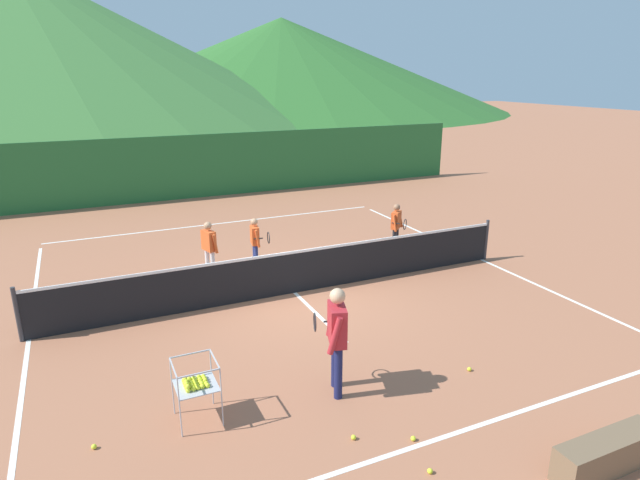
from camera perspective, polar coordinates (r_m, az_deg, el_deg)
ground_plane at (r=11.85m, az=-2.72°, el=-5.64°), size 120.00×120.00×0.00m
line_baseline_near at (r=7.79m, az=13.17°, el=-19.74°), size 10.43×0.08×0.01m
line_baseline_far at (r=17.45m, az=-10.38°, el=1.78°), size 10.43×0.08×0.01m
line_sideline_west at (r=11.21m, az=-28.63°, el=-9.32°), size 0.08×11.56×0.01m
line_sideline_east at (r=14.47m, az=16.80°, el=-2.00°), size 0.08×11.56×0.01m
line_service_center at (r=11.85m, az=-2.72°, el=-5.62°), size 0.08×5.00×0.01m
tennis_net at (r=11.66m, az=-2.75°, el=-3.38°), size 10.71×0.08×1.05m
instructor at (r=7.97m, az=1.76°, el=-9.69°), size 0.47×0.84×1.69m
student_0 at (r=12.72m, az=-11.74°, el=-0.45°), size 0.32×0.56×1.35m
student_1 at (r=13.12m, az=-6.90°, el=0.16°), size 0.41×0.66×1.28m
student_2 at (r=14.40m, az=8.15°, el=1.78°), size 0.50×0.67×1.31m
ball_cart at (r=7.76m, az=-13.18°, el=-14.65°), size 0.58×0.58×0.90m
tennis_ball_0 at (r=7.56m, az=3.59°, el=-20.25°), size 0.07×0.07×0.07m
tennis_ball_1 at (r=7.96m, az=-22.95°, el=-19.62°), size 0.07×0.07×0.07m
tennis_ball_3 at (r=7.18m, az=11.65°, el=-22.98°), size 0.07×0.07×0.07m
tennis_ball_4 at (r=7.63m, az=9.91°, el=-20.12°), size 0.07×0.07×0.07m
tennis_ball_5 at (r=9.27m, az=15.64°, el=-13.11°), size 0.07×0.07×0.07m
windscreen_fence at (r=21.02m, az=-13.36°, el=7.61°), size 22.94×0.08×2.40m
courtside_bench at (r=7.80m, az=28.26°, el=-19.47°), size 1.50×0.36×0.46m
hill_0 at (r=60.95m, az=-29.70°, el=17.87°), size 59.17×59.17×14.58m
hill_1 at (r=69.48m, az=-4.08°, el=18.14°), size 54.69×54.69×10.84m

